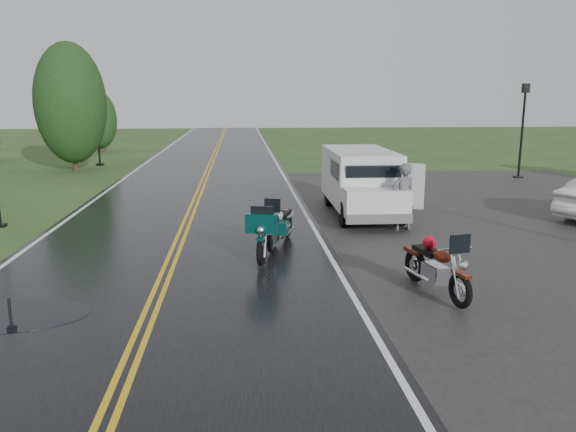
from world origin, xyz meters
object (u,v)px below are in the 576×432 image
object	(u,v)px
van_white	(345,192)
motorcycle_red	(461,276)
motorcycle_silver	(271,229)
motorcycle_teal	(261,239)
lamp_post_far_right	(522,131)
person_at_van	(403,198)
lamp_post_far_left	(97,125)

from	to	relation	value
van_white	motorcycle_red	bearing A→B (deg)	-81.92
motorcycle_red	motorcycle_silver	distance (m)	5.13
motorcycle_teal	lamp_post_far_right	size ratio (longest dim) A/B	0.52
motorcycle_red	person_at_van	size ratio (longest dim) A/B	1.16
motorcycle_teal	lamp_post_far_left	xyz separation A→B (m)	(-8.38, 20.41, 1.60)
motorcycle_silver	van_white	world-z (taller)	van_white
motorcycle_teal	lamp_post_far_left	world-z (taller)	lamp_post_far_left
motorcycle_red	lamp_post_far_left	size ratio (longest dim) A/B	0.49
van_white	lamp_post_far_right	world-z (taller)	lamp_post_far_right
lamp_post_far_left	lamp_post_far_right	size ratio (longest dim) A/B	1.02
motorcycle_red	lamp_post_far_right	world-z (taller)	lamp_post_far_right
motorcycle_red	lamp_post_far_right	size ratio (longest dim) A/B	0.50
motorcycle_red	person_at_van	world-z (taller)	person_at_van
lamp_post_far_right	motorcycle_red	bearing A→B (deg)	-119.93
motorcycle_silver	person_at_van	distance (m)	4.51
lamp_post_far_right	lamp_post_far_left	bearing A→B (deg)	161.64
person_at_van	lamp_post_far_right	xyz separation A→B (m)	(8.65, 10.08, 1.27)
motorcycle_red	motorcycle_silver	size ratio (longest dim) A/B	1.01
motorcycle_red	motorcycle_teal	bearing A→B (deg)	128.20
motorcycle_silver	lamp_post_far_left	world-z (taller)	lamp_post_far_left
van_white	lamp_post_far_right	xyz separation A→B (m)	(10.22, 9.49, 1.16)
van_white	motorcycle_silver	bearing A→B (deg)	-129.08
lamp_post_far_left	lamp_post_far_right	bearing A→B (deg)	-18.36
motorcycle_silver	van_white	size ratio (longest dim) A/B	0.41
motorcycle_red	lamp_post_far_right	xyz separation A→B (m)	(9.38, 16.29, 1.58)
motorcycle_teal	van_white	distance (m)	4.70
motorcycle_red	lamp_post_far_left	xyz separation A→B (m)	(-11.87, 23.34, 1.62)
person_at_van	lamp_post_far_left	distance (m)	21.31
van_white	lamp_post_far_left	xyz separation A→B (m)	(-11.03, 16.54, 1.21)
van_white	person_at_van	size ratio (longest dim) A/B	2.81
van_white	person_at_van	distance (m)	1.68
motorcycle_silver	person_at_van	xyz separation A→B (m)	(3.92, 2.20, 0.32)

